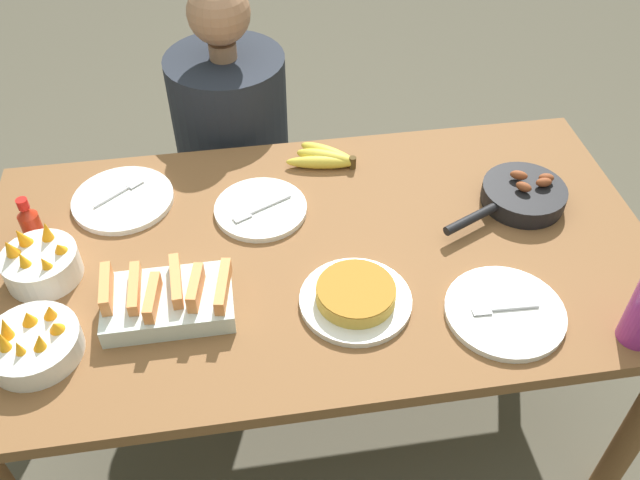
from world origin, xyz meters
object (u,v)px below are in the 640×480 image
Objects in this scene: empty_plate_near_front at (123,199)px; fruit_bowl_citrus at (33,343)px; skillet at (522,195)px; fruit_bowl_mango at (41,263)px; empty_plate_far_right at (261,209)px; hot_sauce_bottle at (30,223)px; melon_tray at (168,299)px; banana_bunch at (326,158)px; person_figure at (236,172)px; frittata_plate_center at (356,297)px; empty_plate_far_left at (505,312)px.

fruit_bowl_citrus is (-0.15, -0.47, 0.03)m from empty_plate_near_front.
empty_plate_near_front is at bearing -34.35° from skillet.
empty_plate_near_front is at bearing 55.34° from fruit_bowl_mango.
fruit_bowl_mango is at bearing -21.57° from skillet.
hot_sauce_bottle is (-0.56, -0.02, 0.05)m from empty_plate_far_right.
melon_tray is 1.66× the size of fruit_bowl_mango.
banana_bunch is at bearing 47.80° from melon_tray.
person_figure is at bearing 127.14° from banana_bunch.
fruit_bowl_mango is 0.23m from fruit_bowl_citrus.
frittata_plate_center is 0.97× the size of empty_plate_near_front.
melon_tray is at bearing 15.55° from fruit_bowl_citrus.
fruit_bowl_citrus reaches higher than frittata_plate_center.
hot_sauce_bottle is at bearing -165.60° from banana_bunch.
empty_plate_far_right is 1.38× the size of fruit_bowl_mango.
fruit_bowl_citrus reaches higher than empty_plate_far_left.
empty_plate_far_right is 0.56m from hot_sauce_bottle.
melon_tray is 0.41m from empty_plate_near_front.
fruit_bowl_mango is 0.16× the size of person_figure.
hot_sauce_bottle is at bearing 106.34° from fruit_bowl_mango.
fruit_bowl_mango is at bearing -125.44° from person_figure.
frittata_plate_center is 0.82m from hot_sauce_bottle.
fruit_bowl_citrus reaches higher than empty_plate_near_front.
banana_bunch is 0.52m from frittata_plate_center.
fruit_bowl_citrus is at bearing -10.84° from skillet.
empty_plate_far_left is at bearing 39.10° from skillet.
empty_plate_far_left and empty_plate_far_right have the same top height.
banana_bunch is 1.56× the size of hot_sauce_bottle.
banana_bunch is 0.27m from empty_plate_far_right.
frittata_plate_center is at bearing 3.60° from skillet.
empty_plate_far_right is (-0.20, -0.18, -0.01)m from banana_bunch.
empty_plate_near_front is 0.30m from fruit_bowl_mango.
skillet is at bearing -9.14° from empty_plate_near_front.
skillet is 0.68m from empty_plate_far_right.
person_figure is (-0.24, 0.86, -0.29)m from frittata_plate_center.
fruit_bowl_citrus is at bearing -164.45° from melon_tray.
skillet is at bearing -6.16° from empty_plate_far_right.
hot_sauce_bottle is at bearing -151.20° from empty_plate_near_front.
melon_tray reaches higher than empty_plate_far_right.
melon_tray is at bearing 170.12° from empty_plate_far_left.
empty_plate_near_front is (-1.04, 0.17, -0.02)m from skillet.
skillet is at bearing 14.37° from fruit_bowl_citrus.
skillet is 0.40m from empty_plate_far_left.
fruit_bowl_citrus is (-1.19, -0.30, 0.01)m from skillet.
fruit_bowl_mango is 0.88× the size of fruit_bowl_citrus.
melon_tray reaches higher than empty_plate_near_front.
skillet is (0.48, -0.25, 0.01)m from banana_bunch.
empty_plate_far_left is 1.07m from fruit_bowl_mango.
empty_plate_far_left is 1.35× the size of fruit_bowl_citrus.
empty_plate_near_front is at bearing 165.31° from empty_plate_far_right.
fruit_bowl_mango reaches higher than empty_plate_far_left.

